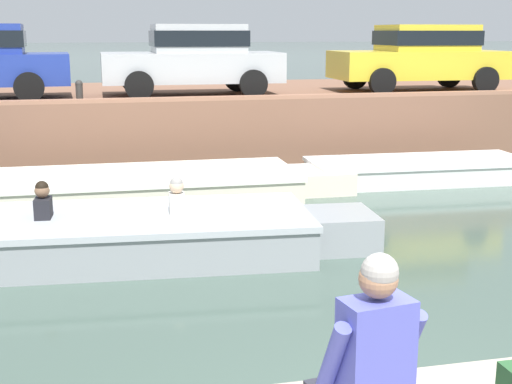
# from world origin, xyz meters

# --- Properties ---
(ground_plane) EXTENTS (400.00, 400.00, 0.00)m
(ground_plane) POSITION_xyz_m (0.00, 5.36, 0.00)
(ground_plane) COLOR #42564C
(far_quay_wall) EXTENTS (60.00, 6.00, 1.53)m
(far_quay_wall) POSITION_xyz_m (0.00, 13.72, 0.76)
(far_quay_wall) COLOR brown
(far_quay_wall) RESTS_ON ground
(far_wall_coping) EXTENTS (60.00, 0.24, 0.08)m
(far_wall_coping) POSITION_xyz_m (0.00, 10.84, 1.57)
(far_wall_coping) COLOR #9F6C52
(far_wall_coping) RESTS_ON far_quay_wall
(boat_moored_central_cream) EXTENTS (6.74, 2.21, 0.48)m
(boat_moored_central_cream) POSITION_xyz_m (-1.06, 8.71, 0.24)
(boat_moored_central_cream) COLOR silver
(boat_moored_central_cream) RESTS_ON ground
(boat_moored_east_white) EXTENTS (5.20, 1.73, 0.45)m
(boat_moored_east_white) POSITION_xyz_m (3.99, 9.05, 0.22)
(boat_moored_east_white) COLOR white
(boat_moored_east_white) RESTS_ON ground
(motorboat_passing) EXTENTS (6.06, 2.35, 1.06)m
(motorboat_passing) POSITION_xyz_m (-1.52, 5.42, 0.29)
(motorboat_passing) COLOR #93999E
(motorboat_passing) RESTS_ON ground
(car_centre_silver) EXTENTS (3.89, 2.02, 1.54)m
(car_centre_silver) POSITION_xyz_m (0.20, 12.07, 2.37)
(car_centre_silver) COLOR #B7BABC
(car_centre_silver) RESTS_ON far_quay_wall
(car_right_inner_yellow) EXTENTS (4.09, 2.07, 1.54)m
(car_right_inner_yellow) POSITION_xyz_m (5.62, 12.07, 2.37)
(car_right_inner_yellow) COLOR yellow
(car_right_inner_yellow) RESTS_ON far_quay_wall
(mooring_bollard_mid) EXTENTS (0.15, 0.15, 0.44)m
(mooring_bollard_mid) POSITION_xyz_m (-2.27, 10.97, 1.77)
(mooring_bollard_mid) COLOR #2D2B28
(mooring_bollard_mid) RESTS_ON far_quay_wall
(person_seated_left) EXTENTS (0.57, 0.57, 0.97)m
(person_seated_left) POSITION_xyz_m (-0.73, -0.55, 1.25)
(person_seated_left) COLOR #282833
(person_seated_left) RESTS_ON near_quay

